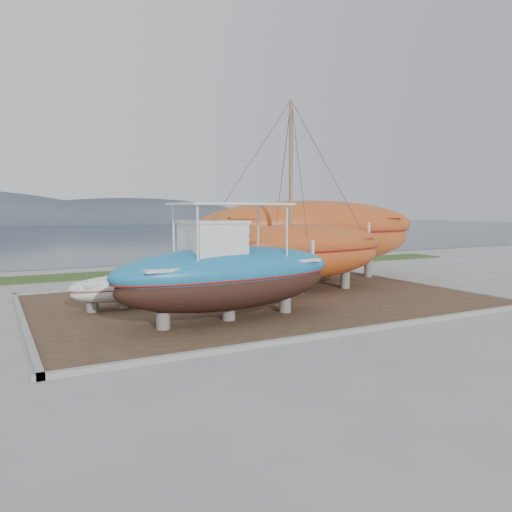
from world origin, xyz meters
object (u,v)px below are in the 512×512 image
blue_caique (228,262)px  white_dinghy (123,292)px  orange_bare_hull (311,242)px  orange_sailboat (299,199)px

blue_caique → white_dinghy: 4.89m
white_dinghy → orange_bare_hull: bearing=5.3°
orange_sailboat → orange_bare_hull: (2.86, 3.22, -2.19)m
white_dinghy → orange_sailboat: orange_sailboat is taller
blue_caique → orange_bare_hull: 10.46m
orange_sailboat → orange_bare_hull: 4.83m
blue_caique → orange_sailboat: bearing=29.3°
blue_caique → orange_bare_hull: bearing=35.1°
orange_sailboat → orange_bare_hull: bearing=45.6°
white_dinghy → orange_bare_hull: 11.18m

